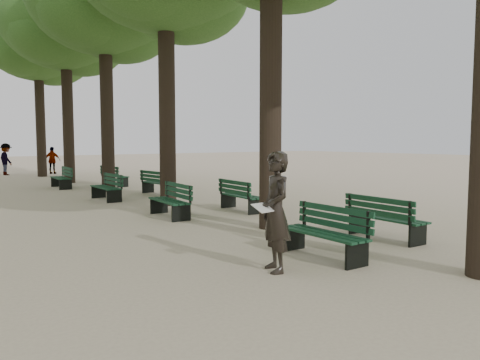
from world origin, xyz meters
TOP-DOWN VIEW (x-y plane):
  - ground at (0.00, 0.00)m, footprint 120.00×120.00m
  - tree_central_4 at (1.50, 18.00)m, footprint 6.00×6.00m
  - tree_central_5 at (1.50, 23.00)m, footprint 6.00×6.00m
  - bench_left_0 at (0.37, 0.27)m, footprint 0.66×1.83m
  - bench_left_1 at (0.37, 5.86)m, footprint 0.77×1.85m
  - bench_left_2 at (0.37, 10.41)m, footprint 0.63×1.82m
  - bench_left_3 at (0.37, 15.58)m, footprint 0.69×1.83m
  - bench_right_0 at (2.63, 0.57)m, footprint 0.69×1.83m
  - bench_right_1 at (2.63, 5.58)m, footprint 0.75×1.85m
  - bench_right_2 at (2.63, 10.86)m, footprint 0.68×1.83m
  - bench_right_3 at (2.63, 15.13)m, footprint 0.70×1.84m
  - man_with_map at (-0.85, 0.17)m, footprint 0.75×0.85m
  - pedestrian_c at (2.58, 24.76)m, footprint 0.99×0.87m
  - pedestrian_b at (0.08, 25.42)m, footprint 0.59×1.28m

SIDE VIEW (x-z plane):
  - ground at x=0.00m, z-range 0.00..0.00m
  - bench_left_0 at x=0.37m, z-range -0.19..0.73m
  - bench_left_1 at x=0.37m, z-range -0.19..0.73m
  - bench_left_2 at x=0.37m, z-range -0.19..0.73m
  - bench_left_3 at x=0.37m, z-range -0.19..0.73m
  - bench_right_0 at x=2.63m, z-range -0.19..0.73m
  - bench_right_1 at x=2.63m, z-range -0.19..0.73m
  - bench_right_2 at x=2.63m, z-range -0.19..0.73m
  - bench_right_3 at x=2.63m, z-range -0.19..0.73m
  - pedestrian_c at x=2.58m, z-range 0.00..1.68m
  - pedestrian_b at x=0.08m, z-range 0.00..1.91m
  - man_with_map at x=-0.85m, z-range 0.00..1.92m
  - tree_central_4 at x=1.50m, z-range 2.68..12.63m
  - tree_central_5 at x=1.50m, z-range 2.68..12.63m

